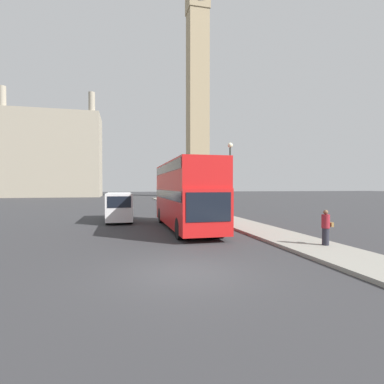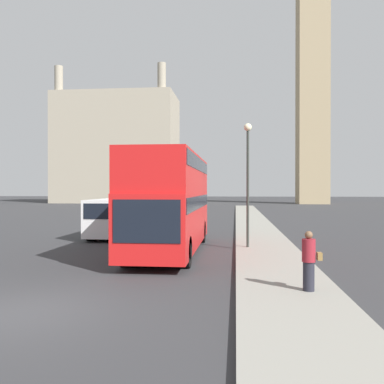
{
  "view_description": "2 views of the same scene",
  "coord_description": "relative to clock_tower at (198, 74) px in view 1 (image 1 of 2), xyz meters",
  "views": [
    {
      "loc": [
        -1.98,
        -9.32,
        2.77
      ],
      "look_at": [
        2.54,
        9.63,
        2.41
      ],
      "focal_mm": 28.0,
      "sensor_mm": 36.0,
      "label": 1
    },
    {
      "loc": [
        4.99,
        -9.26,
        2.84
      ],
      "look_at": [
        2.21,
        17.99,
        2.64
      ],
      "focal_mm": 40.0,
      "sensor_mm": 36.0,
      "label": 2
    }
  ],
  "objects": [
    {
      "name": "pedestrian",
      "position": [
        -12.62,
        -71.85,
        -33.93
      ],
      "size": [
        0.51,
        0.35,
        1.58
      ],
      "color": "#23232D",
      "rests_on": "sidewalk_strip"
    },
    {
      "name": "building_block_distant",
      "position": [
        -38.97,
        3.55,
        -23.74
      ],
      "size": [
        24.18,
        13.53,
        27.04
      ],
      "color": "#9E937F",
      "rests_on": "ground_plane"
    },
    {
      "name": "white_van",
      "position": [
        -21.63,
        -58.78,
        -33.66
      ],
      "size": [
        1.97,
        6.12,
        2.24
      ],
      "color": "white",
      "rests_on": "ground_plane"
    },
    {
      "name": "clock_tower",
      "position": [
        0.0,
        0.0,
        0.0
      ],
      "size": [
        6.04,
        6.21,
        68.17
      ],
      "color": "tan",
      "rests_on": "ground_plane"
    },
    {
      "name": "ground_plane",
      "position": [
        -19.54,
        -74.08,
        -34.87
      ],
      "size": [
        300.0,
        300.0,
        0.0
      ],
      "primitive_type": "plane",
      "color": "#333335"
    },
    {
      "name": "red_double_decker_bus",
      "position": [
        -17.42,
        -64.46,
        -32.46
      ],
      "size": [
        2.58,
        10.52,
        4.3
      ],
      "color": "red",
      "rests_on": "ground_plane"
    },
    {
      "name": "street_lamp",
      "position": [
        -13.99,
        -63.46,
        -30.96
      ],
      "size": [
        0.36,
        0.36,
        5.71
      ],
      "color": "#2D332D",
      "rests_on": "sidewalk_strip"
    },
    {
      "name": "sidewalk_strip",
      "position": [
        -13.14,
        -74.08,
        -34.79
      ],
      "size": [
        2.8,
        120.0,
        0.15
      ],
      "color": "gray",
      "rests_on": "ground_plane"
    }
  ]
}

